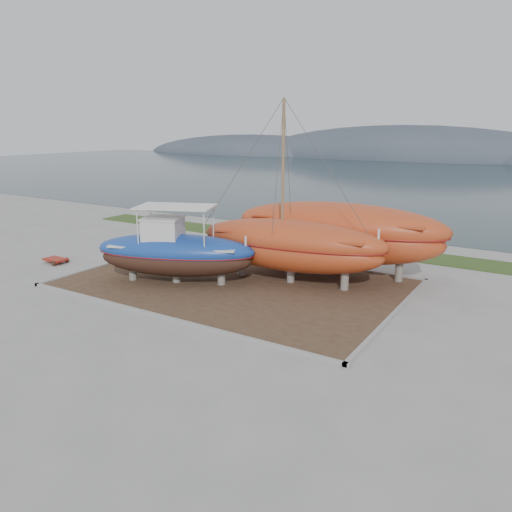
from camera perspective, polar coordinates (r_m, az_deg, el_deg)
The scene contains 11 objects.
ground at distance 25.14m, azimuth -7.63°, elevation -5.53°, with size 140.00×140.00×0.00m, color gray.
dirt_patch at distance 28.16m, azimuth -2.48°, elevation -3.13°, with size 18.00×12.00×0.06m, color #422D1E.
curb_frame at distance 28.14m, azimuth -2.48°, elevation -3.04°, with size 18.60×12.60×0.15m, color gray, non-canonical shape.
grass_strip at distance 37.87m, azimuth 7.34°, elevation 1.42°, with size 44.00×3.00×0.08m, color #284219.
sea at distance 89.84m, azimuth 22.15°, elevation 8.05°, with size 260.00×100.00×0.04m, color #172B2F, non-canonical shape.
mountain_ridge at distance 144.19m, azimuth 26.09°, elevation 9.73°, with size 200.00×36.00×20.00m, color #333D49, non-canonical shape.
blue_caique at distance 28.06m, azimuth -9.23°, elevation 1.30°, with size 9.04×2.83×4.35m, color #183E96, non-canonical shape.
white_dinghy at distance 32.64m, azimuth -12.41°, elevation 0.29°, with size 4.39×1.65×1.32m, color silver, non-canonical shape.
orange_sailboat at distance 27.26m, azimuth 4.14°, elevation 7.10°, with size 10.82×3.19×9.99m, color #A93C1A, non-canonical shape.
orange_bare_hull at distance 29.78m, azimuth 9.30°, elevation 1.87°, with size 12.66×3.80×4.15m, color #A93C1A, non-canonical shape.
red_trailer at distance 34.81m, azimuth -21.92°, elevation -0.51°, with size 2.24×1.12×0.32m, color #A22112, non-canonical shape.
Camera 1 is at (15.14, -18.14, 8.60)m, focal length 35.00 mm.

